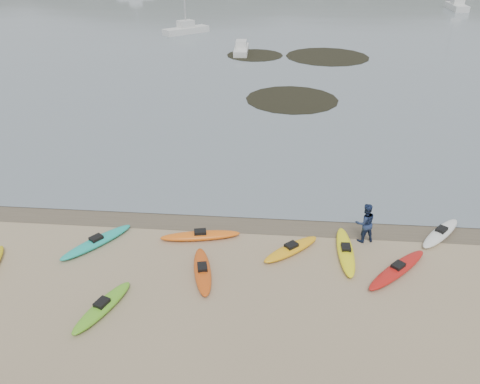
# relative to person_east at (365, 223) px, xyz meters

# --- Properties ---
(ground) EXTENTS (600.00, 600.00, 0.00)m
(ground) POSITION_rel_person_east_xyz_m (-5.90, 1.48, -0.97)
(ground) COLOR tan
(ground) RESTS_ON ground
(wet_sand) EXTENTS (60.00, 60.00, 0.00)m
(wet_sand) POSITION_rel_person_east_xyz_m (-5.90, 1.18, -0.97)
(wet_sand) COLOR brown
(wet_sand) RESTS_ON ground
(kayaks) EXTENTS (21.93, 9.45, 0.34)m
(kayaks) POSITION_rel_person_east_xyz_m (-5.93, -2.07, -0.80)
(kayaks) COLOR #FFB015
(kayaks) RESTS_ON ground
(person_east) EXTENTS (1.11, 0.97, 1.95)m
(person_east) POSITION_rel_person_east_xyz_m (0.00, 0.00, 0.00)
(person_east) COLOR navy
(person_east) RESTS_ON ground
(kelp_mats) EXTENTS (16.81, 25.89, 0.04)m
(kelp_mats) POSITION_rel_person_east_xyz_m (-2.01, 32.88, -0.94)
(kelp_mats) COLOR black
(kelp_mats) RESTS_ON water
(moored_boats) EXTENTS (94.55, 83.62, 1.23)m
(moored_boats) POSITION_rel_person_east_xyz_m (6.04, 86.51, -0.41)
(moored_boats) COLOR silver
(moored_boats) RESTS_ON ground
(far_hills) EXTENTS (550.00, 135.00, 80.00)m
(far_hills) POSITION_rel_person_east_xyz_m (33.48, 195.45, -16.90)
(far_hills) COLOR #384235
(far_hills) RESTS_ON ground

